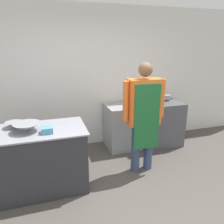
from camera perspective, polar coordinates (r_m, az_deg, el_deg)
name	(u,v)px	position (r m, az deg, el deg)	size (l,w,h in m)	color
ground_plane	(130,217)	(2.93, 4.82, -25.61)	(14.00, 14.00, 0.00)	#4C4742
wall_back	(90,79)	(4.30, -5.88, 8.60)	(8.00, 0.05, 2.70)	white
prep_counter	(36,160)	(3.29, -19.15, -11.69)	(1.39, 0.76, 0.89)	#2D2D33
stove	(159,123)	(4.60, 12.09, -2.77)	(0.82, 0.69, 0.91)	#4C4F56
fridge_unit	(123,126)	(4.35, 2.86, -3.77)	(0.65, 0.62, 0.86)	#93999E
person_cook	(144,112)	(3.38, 8.32, 0.08)	(0.68, 0.24, 1.74)	#38476B
mixing_bowl	(27,127)	(3.07, -21.31, -3.74)	(0.35, 0.35, 0.12)	gray
small_bowl	(14,125)	(3.29, -24.29, -3.04)	(0.23, 0.23, 0.08)	gray
plastic_tub	(47,130)	(2.94, -16.60, -4.51)	(0.14, 0.14, 0.08)	teal
stock_pot	(149,94)	(4.45, 9.72, 4.65)	(0.31, 0.31, 0.26)	gray
sauce_pot	(164,97)	(4.64, 13.53, 3.89)	(0.24, 0.24, 0.09)	gray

